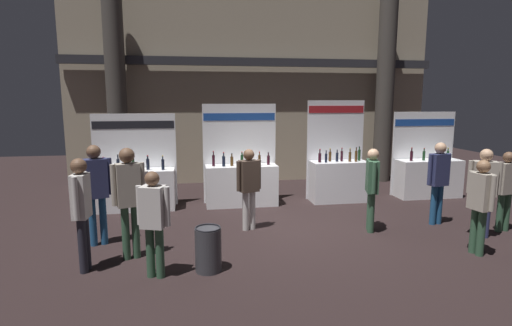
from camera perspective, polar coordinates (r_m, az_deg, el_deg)
ground_plane at (r=8.12m, az=5.39°, el=-9.41°), size 24.00×24.00×0.00m
hall_colonnade at (r=12.44m, az=-0.14°, el=12.40°), size 11.24×1.05×6.71m
exhibitor_booth_0 at (r=9.77m, az=-17.05°, el=-3.11°), size 1.94×0.72×2.25m
exhibitor_booth_1 at (r=9.75m, az=-2.14°, el=-2.50°), size 1.82×0.66×2.47m
exhibitor_booth_2 at (r=10.33m, az=11.74°, el=-1.89°), size 1.51×0.66×2.56m
exhibitor_booth_3 at (r=11.52m, az=23.44°, el=-1.57°), size 1.77×0.66×2.25m
trash_bin at (r=6.16m, az=-6.89°, el=-12.19°), size 0.40×0.40×0.69m
visitor_0 at (r=8.96m, az=24.78°, el=-1.74°), size 0.54×0.28×1.72m
visitor_1 at (r=7.50m, az=-22.08°, el=-2.98°), size 0.54×0.36×1.80m
visitor_2 at (r=8.50m, az=29.95°, el=-2.76°), size 0.52×0.39×1.68m
visitor_3 at (r=6.67m, az=-17.85°, el=-4.22°), size 0.51×0.31×1.83m
visitor_4 at (r=7.80m, az=-1.03°, el=-2.84°), size 0.51×0.34×1.62m
visitor_5 at (r=6.45m, az=-23.83°, el=-5.70°), size 0.23×0.49×1.73m
visitor_6 at (r=8.03m, az=16.35°, el=-2.74°), size 0.33×0.58×1.64m
visitor_7 at (r=7.53m, az=29.59°, el=-4.61°), size 0.27×0.51×1.61m
visitor_8 at (r=5.91m, az=-14.53°, el=-7.36°), size 0.48×0.35×1.58m
visitor_9 at (r=9.12m, az=32.32°, el=-2.71°), size 0.56×0.27×1.59m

